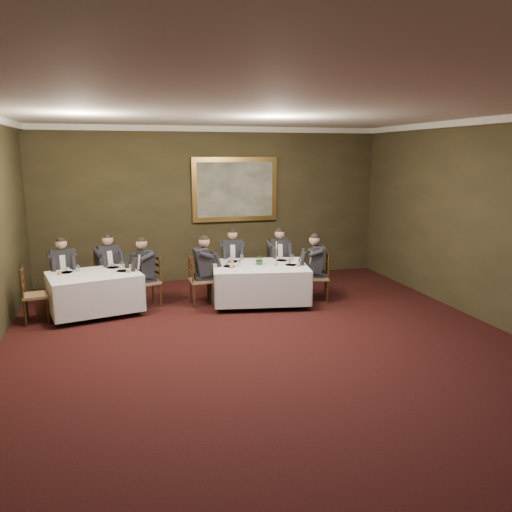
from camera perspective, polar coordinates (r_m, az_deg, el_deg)
name	(u,v)px	position (r m, az deg, el deg)	size (l,w,h in m)	color
ground	(278,360)	(7.30, 2.50, -11.75)	(10.00, 10.00, 0.00)	black
ceiling	(280,106)	(6.73, 2.77, 16.77)	(8.00, 10.00, 0.10)	silver
back_wall	(213,204)	(11.62, -4.95, 5.91)	(8.00, 0.10, 3.50)	#2E2A17
crown_molding	(280,111)	(6.73, 2.77, 16.26)	(8.00, 10.00, 0.12)	white
table_main	(260,281)	(9.81, 0.46, -2.82)	(2.05, 1.68, 0.67)	black
table_second	(95,290)	(9.59, -17.96, -3.74)	(1.82, 1.54, 0.67)	black
chair_main_backleft	(232,278)	(10.73, -2.72, -2.49)	(0.49, 0.47, 1.00)	olive
diner_main_backleft	(232,267)	(10.66, -2.73, -1.32)	(0.46, 0.53, 1.35)	black
chair_main_backright	(278,277)	(10.82, 2.52, -2.36)	(0.45, 0.43, 1.00)	olive
diner_main_backright	(278,266)	(10.76, 2.55, -1.20)	(0.43, 0.49, 1.35)	black
chair_main_endleft	(201,290)	(9.80, -6.36, -3.91)	(0.44, 0.46, 1.00)	olive
diner_main_endleft	(201,279)	(9.74, -6.32, -2.62)	(0.50, 0.44, 1.35)	black
chair_main_endright	(318,287)	(10.04, 7.11, -3.55)	(0.53, 0.55, 1.00)	olive
diner_main_endright	(318,276)	(9.98, 7.07, -2.29)	(0.58, 0.53, 1.35)	black
chair_sec_backleft	(64,291)	(10.35, -21.04, -3.80)	(0.51, 0.49, 1.00)	olive
diner_sec_backleft	(64,280)	(10.28, -21.13, -2.58)	(0.48, 0.54, 1.35)	black
chair_sec_backright	(109,286)	(10.48, -16.49, -3.31)	(0.57, 0.56, 1.00)	olive
diner_sec_backright	(108,275)	(10.41, -16.53, -2.11)	(0.56, 0.60, 1.35)	black
chair_sec_endright	(148,292)	(9.85, -12.20, -4.03)	(0.53, 0.55, 1.00)	olive
diner_sec_endright	(147,280)	(9.79, -12.32, -2.75)	(0.58, 0.53, 1.35)	black
chair_sec_endleft	(36,307)	(9.52, -23.81, -5.32)	(0.46, 0.48, 1.00)	olive
centerpiece	(260,259)	(9.73, 0.44, -0.31)	(0.22, 0.19, 0.24)	#2D5926
candlestick	(276,256)	(9.68, 2.33, -0.03)	(0.07, 0.07, 0.48)	#C0833A
place_setting_table_main	(236,259)	(10.11, -2.32, -0.39)	(0.33, 0.31, 0.14)	white
place_setting_table_second	(69,270)	(9.79, -20.56, -1.52)	(0.33, 0.31, 0.14)	white
painting	(235,189)	(11.63, -2.43, 7.60)	(1.99, 0.09, 1.47)	gold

